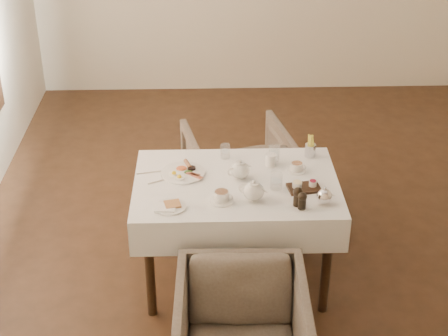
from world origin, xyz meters
The scene contains 20 objects.
table centered at (-0.34, -0.77, 0.64)m, with size 1.28×0.88×0.75m.
armchair_near centered at (-0.35, -1.66, 0.33)m, with size 0.70×0.72×0.65m, color #4E4339.
armchair_far centered at (-0.28, 0.05, 0.35)m, with size 0.74×0.76×0.70m, color #4E4339.
breakfast_plate centered at (-0.67, -0.65, 0.76)m, with size 0.28×0.28×0.04m.
side_plate centered at (-0.75, -1.06, 0.76)m, with size 0.19×0.18×0.02m.
teapot_centre centered at (-0.31, -0.73, 0.82)m, with size 0.17×0.13×0.13m, color white, non-canonical shape.
teapot_front centered at (-0.25, -0.98, 0.82)m, with size 0.17×0.13×0.14m, color white, non-canonical shape.
creamer centered at (-0.11, -0.57, 0.80)m, with size 0.07×0.07×0.08m, color white.
teacup_near centered at (-0.44, -1.00, 0.79)m, with size 0.14×0.14×0.07m.
teacup_far centered at (0.05, -0.65, 0.78)m, with size 0.12×0.12×0.06m.
glass_left centered at (-0.40, -0.45, 0.80)m, with size 0.07×0.07×0.09m, color silver.
glass_mid centered at (-0.10, -0.86, 0.81)m, with size 0.07×0.07×0.10m, color silver.
glass_right centered at (-0.08, -0.50, 0.81)m, with size 0.07×0.07×0.10m, color silver.
condiment_board centered at (0.07, -0.87, 0.77)m, with size 0.21×0.16×0.05m.
pepper_mill_left centered at (0.01, -1.05, 0.82)m, with size 0.06×0.06×0.12m, color black, non-canonical shape.
pepper_mill_right centered at (0.03, -1.09, 0.81)m, with size 0.05×0.05×0.11m, color black, non-canonical shape.
silver_pot centered at (0.17, -1.04, 0.81)m, with size 0.11×0.09×0.12m, color white, non-canonical shape.
fries_cup centered at (0.17, -0.45, 0.82)m, with size 0.07×0.07×0.15m.
cutlery_fork centered at (-0.88, -0.64, 0.76)m, with size 0.01×0.19×0.00m, color silver.
cutlery_knife centered at (-0.80, -0.74, 0.76)m, with size 0.01×0.19×0.00m, color silver.
Camera 1 is at (-0.53, -4.44, 2.94)m, focal length 55.00 mm.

